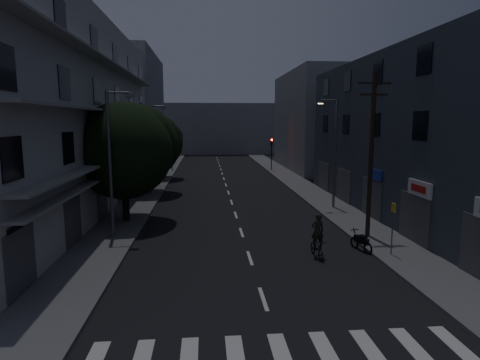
{
  "coord_description": "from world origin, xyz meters",
  "views": [
    {
      "loc": [
        -2.07,
        -11.95,
        6.53
      ],
      "look_at": [
        0.0,
        12.0,
        3.0
      ],
      "focal_mm": 30.0,
      "sensor_mm": 36.0,
      "label": 1
    }
  ],
  "objects": [
    {
      "name": "tree_near",
      "position": [
        -7.17,
        14.03,
        4.92
      ],
      "size": [
        6.18,
        6.18,
        7.62
      ],
      "color": "black",
      "rests_on": "sidewalk_left"
    },
    {
      "name": "traffic_signal_far_right",
      "position": [
        6.61,
        40.18,
        3.1
      ],
      "size": [
        0.28,
        0.37,
        4.1
      ],
      "color": "black",
      "rests_on": "sidewalk_right"
    },
    {
      "name": "sidewalk_left",
      "position": [
        -7.5,
        25.0,
        0.07
      ],
      "size": [
        3.0,
        90.0,
        0.15
      ],
      "primitive_type": "cube",
      "color": "#565659",
      "rests_on": "ground"
    },
    {
      "name": "ground",
      "position": [
        0.0,
        25.0,
        0.0
      ],
      "size": [
        160.0,
        160.0,
        0.0
      ],
      "primitive_type": "plane",
      "color": "black",
      "rests_on": "ground"
    },
    {
      "name": "bus_stop_sign",
      "position": [
        6.83,
        6.03,
        1.89
      ],
      "size": [
        0.06,
        0.35,
        2.52
      ],
      "color": "#595B60",
      "rests_on": "sidewalk_right"
    },
    {
      "name": "lane_markings",
      "position": [
        0.0,
        31.25,
        0.01
      ],
      "size": [
        0.15,
        60.5,
        0.01
      ],
      "color": "beige",
      "rests_on": "ground"
    },
    {
      "name": "traffic_signal_far_left",
      "position": [
        -6.49,
        41.26,
        3.1
      ],
      "size": [
        0.28,
        0.37,
        4.1
      ],
      "color": "black",
      "rests_on": "sidewalk_left"
    },
    {
      "name": "building_left",
      "position": [
        -11.98,
        18.0,
        6.99
      ],
      "size": [
        7.0,
        36.0,
        14.0
      ],
      "color": "#AAA9A5",
      "rests_on": "ground"
    },
    {
      "name": "building_far_end",
      "position": [
        0.0,
        70.0,
        5.0
      ],
      "size": [
        24.0,
        8.0,
        10.0
      ],
      "primitive_type": "cube",
      "color": "slate",
      "rests_on": "ground"
    },
    {
      "name": "tree_mid",
      "position": [
        -7.18,
        24.28,
        4.61
      ],
      "size": [
        5.8,
        5.8,
        7.13
      ],
      "color": "black",
      "rests_on": "sidewalk_left"
    },
    {
      "name": "cyclist",
      "position": [
        3.25,
        6.32,
        0.74
      ],
      "size": [
        0.7,
        1.76,
        2.18
      ],
      "rotation": [
        0.0,
        0.0,
        0.06
      ],
      "color": "black",
      "rests_on": "ground"
    },
    {
      "name": "sidewalk_right",
      "position": [
        7.5,
        25.0,
        0.07
      ],
      "size": [
        3.0,
        90.0,
        0.15
      ],
      "primitive_type": "cube",
      "color": "#565659",
      "rests_on": "ground"
    },
    {
      "name": "utility_pole",
      "position": [
        6.99,
        9.28,
        4.87
      ],
      "size": [
        1.8,
        0.24,
        9.0
      ],
      "color": "black",
      "rests_on": "sidewalk_right"
    },
    {
      "name": "building_far_left",
      "position": [
        -12.0,
        48.0,
        8.0
      ],
      "size": [
        6.0,
        20.0,
        16.0
      ],
      "primitive_type": "cube",
      "color": "slate",
      "rests_on": "ground"
    },
    {
      "name": "street_lamp_left_far",
      "position": [
        -7.3,
        29.78,
        4.6
      ],
      "size": [
        1.51,
        0.25,
        8.0
      ],
      "color": "slate",
      "rests_on": "sidewalk_left"
    },
    {
      "name": "building_right",
      "position": [
        11.99,
        14.0,
        5.5
      ],
      "size": [
        6.19,
        28.0,
        11.0
      ],
      "color": "#2D323C",
      "rests_on": "ground"
    },
    {
      "name": "building_far_right",
      "position": [
        12.0,
        42.0,
        6.5
      ],
      "size": [
        6.0,
        20.0,
        13.0
      ],
      "primitive_type": "cube",
      "color": "slate",
      "rests_on": "ground"
    },
    {
      "name": "motorcycle",
      "position": [
        5.77,
        7.14,
        0.43
      ],
      "size": [
        0.69,
        1.66,
        1.09
      ],
      "rotation": [
        0.0,
        0.0,
        0.28
      ],
      "color": "black",
      "rests_on": "ground"
    },
    {
      "name": "street_lamp_right",
      "position": [
        7.35,
        16.86,
        4.6
      ],
      "size": [
        1.51,
        0.25,
        8.0
      ],
      "color": "#5C5E64",
      "rests_on": "sidewalk_right"
    },
    {
      "name": "tree_far",
      "position": [
        -7.16,
        33.9,
        4.19
      ],
      "size": [
        5.22,
        5.22,
        6.45
      ],
      "color": "black",
      "rests_on": "sidewalk_left"
    },
    {
      "name": "street_lamp_left_near",
      "position": [
        -7.15,
        10.3,
        4.6
      ],
      "size": [
        1.51,
        0.25,
        8.0
      ],
      "color": "#595D61",
      "rests_on": "sidewalk_left"
    }
  ]
}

